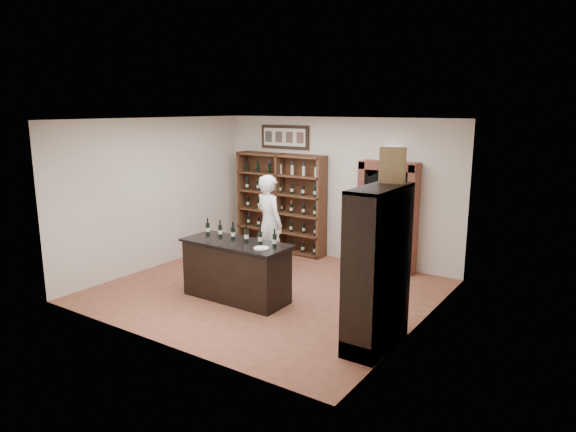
% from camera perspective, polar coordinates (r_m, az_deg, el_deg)
% --- Properties ---
extents(floor, '(5.50, 5.50, 0.00)m').
position_cam_1_polar(floor, '(9.24, -2.34, -8.27)').
color(floor, '#9A553D').
rests_on(floor, ground).
extents(ceiling, '(5.50, 5.50, 0.00)m').
position_cam_1_polar(ceiling, '(8.66, -2.51, 10.68)').
color(ceiling, white).
rests_on(ceiling, wall_back).
extents(wall_back, '(5.50, 0.04, 3.00)m').
position_cam_1_polar(wall_back, '(10.91, 5.40, 3.00)').
color(wall_back, beige).
rests_on(wall_back, ground).
extents(wall_left, '(0.04, 5.00, 3.00)m').
position_cam_1_polar(wall_left, '(10.67, -14.42, 2.47)').
color(wall_left, beige).
rests_on(wall_left, ground).
extents(wall_right, '(0.04, 5.00, 3.00)m').
position_cam_1_polar(wall_right, '(7.56, 14.61, -1.38)').
color(wall_right, beige).
rests_on(wall_right, ground).
extents(wine_shelf, '(2.20, 0.38, 2.20)m').
position_cam_1_polar(wine_shelf, '(11.51, -0.73, 1.51)').
color(wine_shelf, '#50301B').
rests_on(wine_shelf, ground).
extents(framed_picture, '(1.25, 0.04, 0.52)m').
position_cam_1_polar(framed_picture, '(11.45, -0.36, 8.77)').
color(framed_picture, black).
rests_on(framed_picture, wall_back).
extents(arched_doorway, '(1.17, 0.35, 2.17)m').
position_cam_1_polar(arched_doorway, '(10.29, 11.01, 0.23)').
color(arched_doorway, black).
rests_on(arched_doorway, ground).
extents(emergency_light, '(0.30, 0.10, 0.10)m').
position_cam_1_polar(emergency_light, '(10.20, 11.50, 7.28)').
color(emergency_light, white).
rests_on(emergency_light, wall_back).
extents(tasting_counter, '(1.88, 0.78, 1.00)m').
position_cam_1_polar(tasting_counter, '(8.74, -5.77, -6.08)').
color(tasting_counter, black).
rests_on(tasting_counter, ground).
extents(counter_bottle_0, '(0.07, 0.07, 0.30)m').
position_cam_1_polar(counter_bottle_0, '(9.12, -8.90, -1.40)').
color(counter_bottle_0, black).
rests_on(counter_bottle_0, tasting_counter).
extents(counter_bottle_1, '(0.07, 0.07, 0.30)m').
position_cam_1_polar(counter_bottle_1, '(8.93, -7.54, -1.65)').
color(counter_bottle_1, black).
rests_on(counter_bottle_1, tasting_counter).
extents(counter_bottle_2, '(0.07, 0.07, 0.30)m').
position_cam_1_polar(counter_bottle_2, '(8.75, -6.12, -1.90)').
color(counter_bottle_2, black).
rests_on(counter_bottle_2, tasting_counter).
extents(counter_bottle_3, '(0.07, 0.07, 0.30)m').
position_cam_1_polar(counter_bottle_3, '(8.57, -4.65, -2.16)').
color(counter_bottle_3, black).
rests_on(counter_bottle_3, tasting_counter).
extents(counter_bottle_4, '(0.07, 0.07, 0.30)m').
position_cam_1_polar(counter_bottle_4, '(8.40, -3.11, -2.44)').
color(counter_bottle_4, black).
rests_on(counter_bottle_4, tasting_counter).
extents(counter_bottle_5, '(0.07, 0.07, 0.30)m').
position_cam_1_polar(counter_bottle_5, '(8.23, -1.50, -2.72)').
color(counter_bottle_5, black).
rests_on(counter_bottle_5, tasting_counter).
extents(side_cabinet, '(0.48, 1.20, 2.20)m').
position_cam_1_polar(side_cabinet, '(7.05, 10.06, -8.49)').
color(side_cabinet, black).
rests_on(side_cabinet, ground).
extents(shopkeeper, '(0.82, 0.67, 1.93)m').
position_cam_1_polar(shopkeeper, '(10.02, -2.10, -0.88)').
color(shopkeeper, white).
rests_on(shopkeeper, ground).
extents(plate, '(0.25, 0.25, 0.02)m').
position_cam_1_polar(plate, '(8.15, -2.97, -3.60)').
color(plate, silver).
rests_on(plate, tasting_counter).
extents(wine_crate, '(0.36, 0.21, 0.48)m').
position_cam_1_polar(wine_crate, '(7.01, 11.54, 5.54)').
color(wine_crate, tan).
rests_on(wine_crate, side_cabinet).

